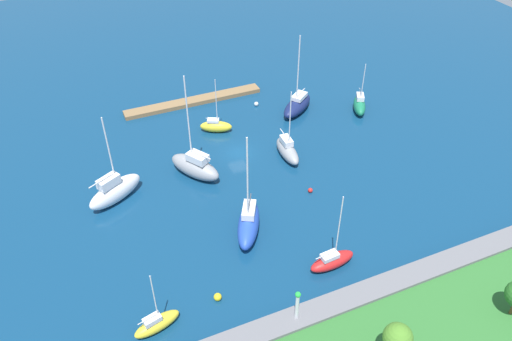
{
  "coord_description": "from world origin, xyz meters",
  "views": [
    {
      "loc": [
        20.52,
        54.2,
        42.5
      ],
      "look_at": [
        0.0,
        6.55,
        1.5
      ],
      "focal_mm": 35.14,
      "sensor_mm": 36.0,
      "label": 1
    }
  ],
  "objects": [
    {
      "name": "water",
      "position": [
        0.0,
        0.0,
        0.0
      ],
      "size": [
        160.0,
        160.0,
        0.0
      ],
      "primitive_type": "plane",
      "color": "navy",
      "rests_on": "ground"
    },
    {
      "name": "pier_dock",
      "position": [
        1.57,
        -15.81,
        0.34
      ],
      "size": [
        22.92,
        2.19,
        0.68
      ],
      "primitive_type": "cube",
      "color": "olive",
      "rests_on": "ground"
    },
    {
      "name": "breakwater",
      "position": [
        0.0,
        29.09,
        0.79
      ],
      "size": [
        57.14,
        2.55,
        1.58
      ],
      "primitive_type": "cube",
      "color": "slate",
      "rests_on": "ground"
    },
    {
      "name": "harbor_beacon",
      "position": [
        5.5,
        29.09,
        3.73
      ],
      "size": [
        0.56,
        0.56,
        3.73
      ],
      "color": "silver",
      "rests_on": "breakwater"
    },
    {
      "name": "park_tree_center",
      "position": [
        -0.48,
        36.25,
        4.57
      ],
      "size": [
        2.63,
        2.63,
        4.72
      ],
      "color": "brown",
      "rests_on": "shoreline_park"
    },
    {
      "name": "sailboat_gray_far_north",
      "position": [
        -6.06,
        3.64,
        1.16
      ],
      "size": [
        2.38,
        6.42,
        10.62
      ],
      "rotation": [
        0.0,
        0.0,
        1.52
      ],
      "color": "gray",
      "rests_on": "water"
    },
    {
      "name": "sailboat_yellow_west_end",
      "position": [
        17.96,
        23.92,
        0.83
      ],
      "size": [
        5.02,
        2.62,
        7.67
      ],
      "rotation": [
        0.0,
        0.0,
        3.38
      ],
      "color": "yellow",
      "rests_on": "water"
    },
    {
      "name": "sailboat_navy_near_pier",
      "position": [
        -12.89,
        -6.7,
        1.23
      ],
      "size": [
        7.81,
        6.84,
        13.02
      ],
      "rotation": [
        0.0,
        0.0,
        0.65
      ],
      "color": "#141E4C",
      "rests_on": "water"
    },
    {
      "name": "sailboat_white_by_breakwater",
      "position": [
        17.95,
        3.4,
        1.63
      ],
      "size": [
        7.9,
        5.66,
        12.17
      ],
      "rotation": [
        0.0,
        0.0,
        3.64
      ],
      "color": "white",
      "rests_on": "water"
    },
    {
      "name": "sailboat_red_lone_north",
      "position": [
        -1.66,
        23.71,
        0.9
      ],
      "size": [
        5.56,
        2.2,
        10.03
      ],
      "rotation": [
        0.0,
        0.0,
        3.21
      ],
      "color": "red",
      "rests_on": "water"
    },
    {
      "name": "sailboat_green_center_basin",
      "position": [
        -22.15,
        -2.96,
        1.1
      ],
      "size": [
        4.21,
        5.73,
        8.37
      ],
      "rotation": [
        0.0,
        0.0,
        1.09
      ],
      "color": "#19724C",
      "rests_on": "water"
    },
    {
      "name": "sailboat_blue_lone_south",
      "position": [
        4.68,
        15.21,
        1.42
      ],
      "size": [
        5.95,
        8.14,
        13.84
      ],
      "rotation": [
        0.0,
        0.0,
        1.07
      ],
      "color": "#2347B2",
      "rests_on": "water"
    },
    {
      "name": "sailboat_gray_outer_mooring",
      "position": [
        7.13,
        2.54,
        1.55
      ],
      "size": [
        6.51,
        8.06,
        14.8
      ],
      "rotation": [
        0.0,
        0.0,
        5.28
      ],
      "color": "gray",
      "rests_on": "water"
    },
    {
      "name": "sailboat_yellow_east_end",
      "position": [
        1.01,
        -6.44,
        0.94
      ],
      "size": [
        5.08,
        3.66,
        8.78
      ],
      "rotation": [
        0.0,
        0.0,
        2.69
      ],
      "color": "yellow",
      "rests_on": "water"
    },
    {
      "name": "mooring_buoy_red",
      "position": [
        -5.43,
        11.75,
        0.31
      ],
      "size": [
        0.62,
        0.62,
        0.62
      ],
      "primitive_type": "sphere",
      "color": "red",
      "rests_on": "water"
    },
    {
      "name": "mooring_buoy_white",
      "position": [
        -7.57,
        -10.92,
        0.35
      ],
      "size": [
        0.69,
        0.69,
        0.69
      ],
      "primitive_type": "sphere",
      "color": "white",
      "rests_on": "water"
    },
    {
      "name": "mooring_buoy_yellow",
      "position": [
        11.38,
        23.0,
        0.41
      ],
      "size": [
        0.83,
        0.83,
        0.83
      ],
      "primitive_type": "sphere",
      "color": "yellow",
      "rests_on": "water"
    }
  ]
}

